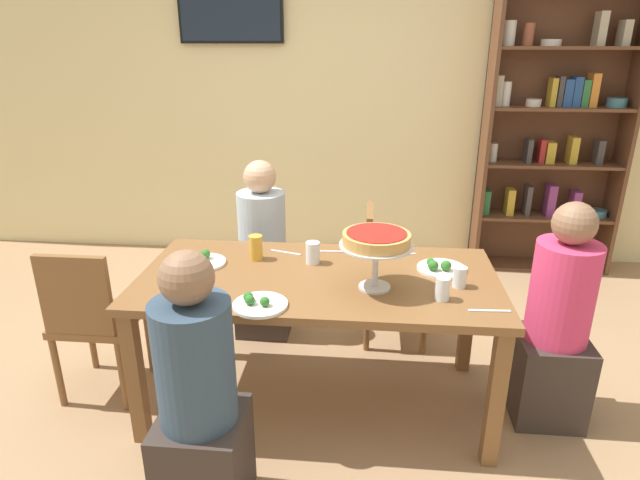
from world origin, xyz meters
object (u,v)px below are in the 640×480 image
(water_glass_clear_far, at_px, (460,277))
(water_glass_clear_spare, at_px, (442,289))
(salad_plate_spare, at_px, (200,260))
(beer_glass_amber_tall, at_px, (256,247))
(cutlery_fork_far, at_px, (400,255))
(deep_dish_pizza_stand, at_px, (376,242))
(bookshelf, at_px, (553,133))
(diner_head_east, at_px, (556,331))
(salad_plate_near_diner, at_px, (259,303))
(diner_far_left, at_px, (263,261))
(diner_near_left, at_px, (199,409))
(water_glass_clear_near, at_px, (313,253))
(cutlery_knife_far, at_px, (490,311))
(chair_head_west, at_px, (92,316))
(cutlery_fork_near, at_px, (332,251))
(chair_far_right, at_px, (386,268))
(dining_table, at_px, (318,291))
(television, at_px, (230,9))
(cutlery_knife_near, at_px, (286,252))
(salad_plate_far_diner, at_px, (440,268))

(water_glass_clear_far, xyz_separation_m, water_glass_clear_spare, (-0.10, -0.14, 0.00))
(salad_plate_spare, distance_m, water_glass_clear_spare, 1.24)
(beer_glass_amber_tall, height_order, cutlery_fork_far, beer_glass_amber_tall)
(deep_dish_pizza_stand, xyz_separation_m, water_glass_clear_far, (0.40, 0.05, -0.18))
(bookshelf, relative_size, cutlery_fork_far, 12.29)
(diner_head_east, bearing_deg, salad_plate_near_diner, 13.66)
(diner_far_left, relative_size, diner_near_left, 1.00)
(diner_far_left, xyz_separation_m, water_glass_clear_near, (0.38, -0.57, 0.31))
(salad_plate_spare, xyz_separation_m, cutlery_knife_far, (1.39, -0.39, -0.02))
(chair_head_west, relative_size, cutlery_fork_near, 4.83)
(bookshelf, height_order, salad_plate_near_diner, bookshelf)
(diner_far_left, bearing_deg, diner_head_east, 65.44)
(diner_far_left, distance_m, chair_far_right, 0.78)
(dining_table, xyz_separation_m, salad_plate_spare, (-0.62, 0.09, 0.11))
(diner_near_left, bearing_deg, diner_head_east, -65.00)
(television, bearing_deg, cutlery_knife_near, -69.21)
(salad_plate_far_diner, xyz_separation_m, salad_plate_spare, (-1.23, -0.03, 0.00))
(deep_dish_pizza_stand, bearing_deg, television, 117.89)
(chair_far_right, height_order, salad_plate_spare, chair_far_right)
(salad_plate_near_diner, bearing_deg, chair_head_west, 163.46)
(chair_far_right, distance_m, water_glass_clear_near, 0.74)
(cutlery_knife_far, bearing_deg, water_glass_clear_near, 147.85)
(salad_plate_spare, bearing_deg, water_glass_clear_far, -6.71)
(dining_table, xyz_separation_m, bookshelf, (1.68, 2.02, 0.48))
(diner_head_east, relative_size, beer_glass_amber_tall, 8.74)
(bookshelf, distance_m, salad_plate_spare, 3.03)
(salad_plate_spare, height_order, water_glass_clear_spare, water_glass_clear_spare)
(beer_glass_amber_tall, height_order, water_glass_clear_far, beer_glass_amber_tall)
(diner_near_left, height_order, water_glass_clear_spare, diner_near_left)
(chair_head_west, bearing_deg, cutlery_knife_far, -6.89)
(diner_head_east, distance_m, cutlery_knife_far, 0.56)
(bookshelf, bearing_deg, cutlery_knife_near, -137.41)
(salad_plate_far_diner, xyz_separation_m, water_glass_clear_spare, (-0.03, -0.32, 0.04))
(cutlery_fork_far, bearing_deg, cutlery_knife_far, 104.07)
(chair_head_west, bearing_deg, salad_plate_spare, 15.48)
(diner_far_left, distance_m, diner_near_left, 1.46)
(deep_dish_pizza_stand, distance_m, salad_plate_near_diner, 0.59)
(television, distance_m, water_glass_clear_spare, 3.02)
(chair_head_west, height_order, salad_plate_far_diner, chair_head_west)
(bookshelf, height_order, cutlery_fork_near, bookshelf)
(television, relative_size, cutlery_knife_near, 4.68)
(chair_head_west, relative_size, water_glass_clear_far, 8.76)
(diner_far_left, distance_m, beer_glass_amber_tall, 0.64)
(water_glass_clear_spare, bearing_deg, salad_plate_far_diner, 84.34)
(chair_far_right, relative_size, salad_plate_near_diner, 3.60)
(cutlery_fork_near, bearing_deg, cutlery_knife_near, 5.72)
(salad_plate_near_diner, distance_m, beer_glass_amber_tall, 0.54)
(water_glass_clear_far, relative_size, cutlery_fork_far, 0.55)
(chair_head_west, xyz_separation_m, water_glass_clear_near, (1.13, 0.22, 0.31))
(salad_plate_far_diner, height_order, salad_plate_spare, salad_plate_spare)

